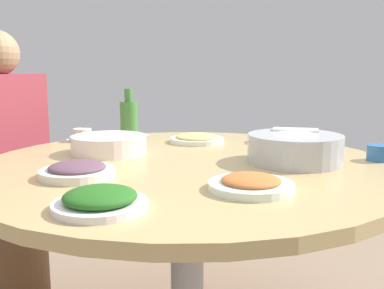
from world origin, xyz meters
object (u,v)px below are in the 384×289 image
soup_bowl (109,145)px  stool_for_diner_left (11,254)px  green_bottle (129,119)px  diner_left (2,136)px  round_dining_table (187,187)px  dish_tofu_braise (251,184)px  dish_greens (100,200)px  rice_bowl (295,148)px  dish_noodles (197,138)px  dish_stirfry (277,138)px  tea_cup_near (82,135)px  tea_cup_far (378,153)px  dish_eggplant (77,170)px

soup_bowl → stool_for_diner_left: bearing=154.7°
green_bottle → diner_left: diner_left is taller
round_dining_table → green_bottle: bearing=122.7°
soup_bowl → dish_tofu_braise: 0.66m
soup_bowl → green_bottle: (-0.00, 0.34, 0.06)m
dish_tofu_braise → dish_greens: bearing=-152.2°
stool_for_diner_left → rice_bowl: bearing=-17.0°
soup_bowl → round_dining_table: bearing=-22.3°
dish_noodles → dish_tofu_braise: dish_tofu_braise is taller
dish_stirfry → stool_for_diner_left: 1.28m
dish_noodles → stool_for_diner_left: bearing=-179.2°
green_bottle → dish_tofu_braise: bearing=-58.3°
dish_greens → stool_for_diner_left: 1.23m
soup_bowl → dish_stirfry: 0.68m
soup_bowl → tea_cup_near: size_ratio=3.54×
dish_noodles → diner_left: size_ratio=0.29×
dish_tofu_braise → tea_cup_far: 0.59m
rice_bowl → tea_cup_far: bearing=10.4°
dish_greens → stool_for_diner_left: dish_greens is taller
rice_bowl → dish_noodles: size_ratio=1.36×
dish_stirfry → stool_for_diner_left: dish_stirfry is taller
dish_greens → tea_cup_far: bearing=36.2°
dish_noodles → dish_eggplant: bearing=-115.6°
tea_cup_far → rice_bowl: bearing=-169.6°
rice_bowl → round_dining_table: bearing=-178.0°
dish_noodles → stool_for_diner_left: size_ratio=0.52×
dish_stirfry → green_bottle: size_ratio=0.99×
rice_bowl → stool_for_diner_left: (-1.17, 0.36, -0.56)m
dish_eggplant → rice_bowl: bearing=20.9°
dish_noodles → tea_cup_far: 0.70m
round_dining_table → stool_for_diner_left: round_dining_table is taller
dish_eggplant → tea_cup_near: 0.63m
green_bottle → diner_left: (-0.53, -0.09, -0.07)m
diner_left → dish_noodles: bearing=0.8°
stool_for_diner_left → dish_tofu_braise: bearing=-34.5°
dish_noodles → green_bottle: bearing=166.1°
dish_stirfry → dish_tofu_braise: bearing=-101.4°
soup_bowl → dish_greens: size_ratio=1.29×
round_dining_table → rice_bowl: 0.37m
soup_bowl → green_bottle: green_bottle is taller
round_dining_table → tea_cup_far: 0.64m
soup_bowl → stool_for_diner_left: (-0.53, 0.25, -0.55)m
dish_noodles → dish_stirfry: bearing=1.5°
rice_bowl → tea_cup_far: rice_bowl is taller
dish_greens → tea_cup_near: bearing=110.8°
round_dining_table → stool_for_diner_left: (-0.82, 0.37, -0.43)m
soup_bowl → stool_for_diner_left: size_ratio=0.62×
green_bottle → soup_bowl: bearing=-89.7°
round_dining_table → dish_greens: dish_greens is taller
dish_tofu_braise → tea_cup_near: (-0.66, 0.70, 0.01)m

